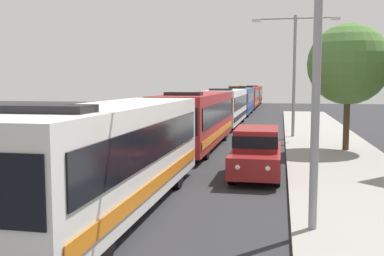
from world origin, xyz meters
The scene contains 11 objects.
bus_lead centered at (-1.30, 10.21, 1.69)m, with size 2.58×11.44×3.21m.
bus_second_in_line centered at (-1.30, 23.20, 1.69)m, with size 2.58×12.33×3.21m.
bus_middle centered at (-1.30, 36.74, 1.69)m, with size 2.58×12.27×3.21m.
bus_fourth_in_line centered at (-1.30, 49.56, 1.69)m, with size 2.58×10.95×3.21m.
bus_rear centered at (-1.30, 62.01, 1.69)m, with size 2.58×11.26×3.21m.
bus_tail_end centered at (-1.30, 74.29, 1.69)m, with size 2.58×10.88×3.21m.
white_suv centered at (2.40, 15.99, 1.03)m, with size 1.86×5.03×1.90m.
box_truck_oncoming centered at (-4.60, 78.71, 1.70)m, with size 2.35×7.06×3.15m.
streetlamp_near centered at (4.10, 9.38, 5.21)m, with size 6.36×0.28×8.19m.
streetlamp_mid centered at (4.10, 28.47, 4.95)m, with size 5.51×0.28×7.82m.
roadside_tree centered at (6.67, 22.91, 4.60)m, with size 4.17×4.17×6.55m.
Camera 1 is at (3.30, -1.51, 3.66)m, focal length 41.96 mm.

